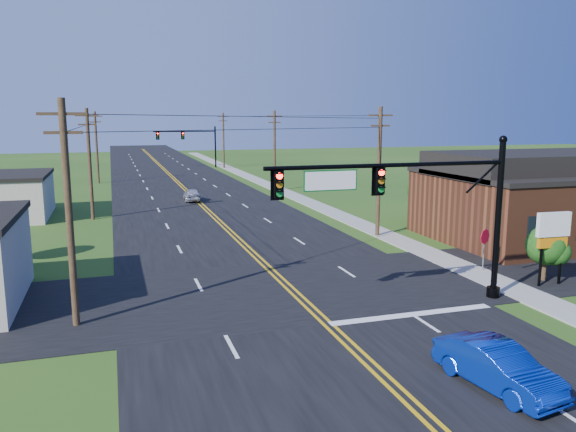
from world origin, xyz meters
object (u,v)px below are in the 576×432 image
object	(u,v)px
signal_mast_far	(189,140)
signal_mast_main	(412,201)
stop_sign	(485,241)
blue_car	(497,367)

from	to	relation	value
signal_mast_far	signal_mast_main	bearing A→B (deg)	-90.08
signal_mast_main	stop_sign	world-z (taller)	signal_mast_main
signal_mast_far	blue_car	bearing A→B (deg)	-90.93
stop_sign	signal_mast_far	bearing A→B (deg)	72.99
stop_sign	signal_mast_main	bearing A→B (deg)	-172.49
blue_car	stop_sign	size ratio (longest dim) A/B	1.81
signal_mast_far	blue_car	world-z (taller)	signal_mast_far
signal_mast_far	stop_sign	distance (m)	68.41
signal_mast_main	signal_mast_far	world-z (taller)	same
blue_car	signal_mast_main	bearing A→B (deg)	71.13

